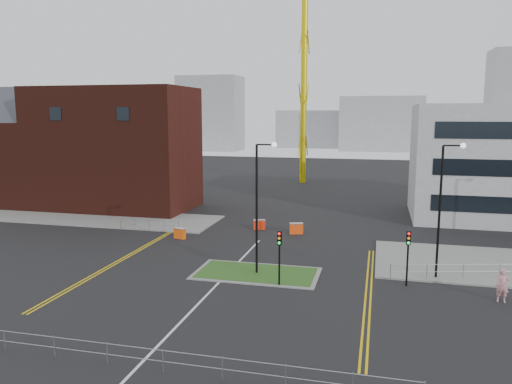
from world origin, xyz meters
TOP-DOWN VIEW (x-y plane):
  - ground at (0.00, 0.00)m, footprint 200.00×200.00m
  - pavement_left at (-20.00, 22.00)m, footprint 28.00×8.00m
  - island_kerb at (2.00, 8.00)m, footprint 8.60×4.60m
  - grass_island at (2.00, 8.00)m, footprint 8.00×4.00m
  - brick_building at (-22.97, 28.00)m, footprint 24.20×10.07m
  - tower_crane at (3.22, 52.76)m, footprint 49.10×21.82m
  - streetlamp_island at (2.22, 8.00)m, footprint 1.46×0.36m
  - streetlamp_right_near at (14.22, 10.00)m, footprint 1.46×0.36m
  - traffic_light_island at (4.00, 5.98)m, footprint 0.28×0.33m
  - traffic_light_right at (12.00, 7.98)m, footprint 0.28×0.33m
  - railing_front at (0.00, -6.00)m, footprint 24.05×0.05m
  - railing_left at (-11.00, 18.00)m, footprint 6.05×0.05m
  - centre_line at (0.00, 2.00)m, footprint 0.15×30.00m
  - yellow_left_a at (-9.00, 10.00)m, footprint 0.12×24.00m
  - yellow_left_b at (-8.70, 10.00)m, footprint 0.12×24.00m
  - yellow_right_a at (9.50, 6.00)m, footprint 0.12×20.00m
  - yellow_right_b at (9.80, 6.00)m, footprint 0.12×20.00m
  - skyline_a at (-40.00, 120.00)m, footprint 18.00×12.00m
  - skyline_b at (10.00, 130.00)m, footprint 24.00×12.00m
  - skyline_d at (-8.00, 140.00)m, footprint 30.00×12.00m
  - pedestrian at (17.35, 6.47)m, footprint 0.76×0.53m
  - barrier_left at (-7.05, 16.00)m, footprint 1.19×0.71m
  - barrier_mid at (2.75, 20.22)m, footprint 1.30×0.77m
  - barrier_right at (-1.00, 21.19)m, footprint 1.18×0.71m

SIDE VIEW (x-z plane):
  - ground at x=0.00m, z-range 0.00..0.00m
  - centre_line at x=0.00m, z-range 0.00..0.01m
  - yellow_left_a at x=-9.00m, z-range 0.00..0.01m
  - yellow_left_b at x=-8.70m, z-range 0.00..0.01m
  - yellow_right_a at x=9.50m, z-range 0.00..0.01m
  - yellow_right_b at x=9.80m, z-range 0.00..0.01m
  - island_kerb at x=2.00m, z-range 0.00..0.08m
  - pavement_left at x=-20.00m, z-range 0.00..0.12m
  - grass_island at x=2.00m, z-range 0.00..0.12m
  - barrier_right at x=-1.00m, z-range 0.04..0.99m
  - barrier_left at x=-7.05m, z-range 0.04..0.99m
  - barrier_mid at x=2.75m, z-range 0.04..1.08m
  - railing_left at x=-11.00m, z-range 0.19..1.29m
  - railing_front at x=0.00m, z-range 0.23..1.33m
  - pedestrian at x=17.35m, z-range 0.00..2.00m
  - traffic_light_island at x=4.00m, z-range 0.74..4.39m
  - traffic_light_right at x=12.00m, z-range 0.74..4.39m
  - streetlamp_island at x=2.22m, z-range 0.82..10.00m
  - streetlamp_right_near at x=14.22m, z-range 0.82..10.00m
  - skyline_d at x=-8.00m, z-range 0.00..12.00m
  - brick_building at x=-22.97m, z-range -0.27..13.97m
  - skyline_b at x=10.00m, z-range 0.00..16.00m
  - skyline_a at x=-40.00m, z-range 0.00..22.00m
  - tower_crane at x=3.22m, z-range 7.46..47.08m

